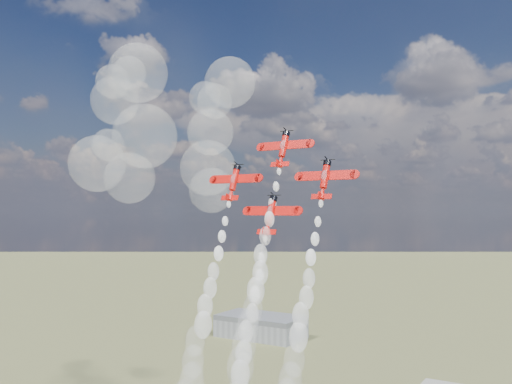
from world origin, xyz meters
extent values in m
cube|color=gray|center=(-120.00, 180.00, 5.00)|extent=(50.00, 28.00, 10.00)
cube|color=#595B60|center=(-120.00, 180.00, 11.50)|extent=(50.00, 28.00, 3.00)
cylinder|color=red|center=(-15.50, 16.10, 91.84)|extent=(1.60, 3.70, 6.13)
cylinder|color=black|center=(-15.50, 17.29, 94.82)|extent=(1.83, 2.13, 1.74)
cube|color=red|center=(-15.50, 16.60, 92.01)|extent=(13.97, 1.08, 2.22)
cube|color=white|center=(-19.28, 16.73, 91.96)|extent=(5.50, 0.27, 0.60)
cube|color=white|center=(-11.72, 16.73, 91.96)|extent=(5.50, 0.27, 0.60)
cube|color=red|center=(-15.50, 14.03, 87.12)|extent=(5.04, 0.59, 1.22)
cube|color=red|center=(-15.50, 13.15, 87.22)|extent=(0.16, 2.36, 2.10)
ellipsoid|color=silver|center=(-15.50, 15.47, 91.97)|extent=(1.26, 2.09, 3.05)
cone|color=red|center=(-15.50, 14.48, 87.92)|extent=(1.60, 2.59, 3.36)
cylinder|color=red|center=(-28.01, 12.86, 83.71)|extent=(1.60, 3.70, 6.13)
cylinder|color=black|center=(-28.01, 14.04, 86.69)|extent=(1.83, 2.13, 1.74)
cube|color=red|center=(-28.01, 13.36, 83.88)|extent=(13.97, 1.08, 2.22)
cube|color=white|center=(-31.78, 13.48, 83.83)|extent=(5.50, 0.27, 0.60)
cube|color=white|center=(-24.23, 13.48, 83.83)|extent=(5.50, 0.27, 0.60)
cube|color=red|center=(-28.01, 10.79, 78.99)|extent=(5.04, 0.59, 1.22)
cube|color=red|center=(-28.01, 9.90, 79.09)|extent=(0.16, 2.36, 2.10)
ellipsoid|color=silver|center=(-28.01, 12.23, 83.84)|extent=(1.26, 2.09, 3.05)
cone|color=red|center=(-28.01, 11.23, 79.79)|extent=(1.60, 2.59, 3.36)
cylinder|color=red|center=(-2.99, 12.86, 83.71)|extent=(1.60, 3.70, 6.13)
cylinder|color=black|center=(-2.99, 14.04, 86.69)|extent=(1.83, 2.13, 1.74)
cube|color=red|center=(-2.99, 13.36, 83.88)|extent=(13.97, 1.08, 2.22)
cube|color=white|center=(-6.77, 13.48, 83.83)|extent=(5.50, 0.27, 0.60)
cube|color=white|center=(0.79, 13.48, 83.83)|extent=(5.50, 0.27, 0.60)
cube|color=red|center=(-2.99, 10.79, 78.99)|extent=(5.04, 0.59, 1.22)
cube|color=red|center=(-2.99, 9.90, 79.09)|extent=(0.16, 2.36, 2.10)
ellipsoid|color=silver|center=(-2.99, 12.23, 83.84)|extent=(1.26, 2.09, 3.05)
cone|color=red|center=(-2.99, 11.23, 79.79)|extent=(1.60, 2.59, 3.36)
cylinder|color=red|center=(-15.50, 9.61, 75.58)|extent=(1.60, 3.70, 6.13)
cylinder|color=black|center=(-15.50, 10.80, 78.56)|extent=(1.83, 2.13, 1.74)
cube|color=red|center=(-15.50, 10.11, 75.75)|extent=(13.97, 1.08, 2.22)
cube|color=white|center=(-19.28, 10.24, 75.70)|extent=(5.50, 0.27, 0.60)
cube|color=white|center=(-11.72, 10.24, 75.70)|extent=(5.50, 0.27, 0.60)
cube|color=red|center=(-15.50, 7.54, 70.85)|extent=(5.04, 0.59, 1.22)
cube|color=red|center=(-15.50, 6.66, 70.96)|extent=(0.16, 2.36, 2.10)
ellipsoid|color=silver|center=(-15.50, 8.99, 75.70)|extent=(1.26, 2.09, 3.05)
cone|color=red|center=(-15.50, 7.99, 71.66)|extent=(1.60, 2.59, 3.36)
sphere|color=white|center=(-15.49, 13.60, 85.33)|extent=(1.02, 1.02, 1.01)
sphere|color=white|center=(-15.34, 11.82, 81.58)|extent=(1.40, 1.40, 1.40)
sphere|color=white|center=(-15.63, 10.58, 77.49)|extent=(1.78, 1.78, 1.78)
sphere|color=white|center=(-15.34, 8.67, 73.79)|extent=(2.17, 2.16, 2.16)
sphere|color=white|center=(-15.56, 7.11, 69.91)|extent=(2.55, 2.55, 2.55)
sphere|color=white|center=(-15.76, 5.31, 65.63)|extent=(2.93, 2.93, 2.93)
sphere|color=white|center=(-15.09, 4.08, 61.71)|extent=(3.31, 3.31, 3.31)
sphere|color=white|center=(-15.48, 2.73, 57.85)|extent=(3.70, 3.70, 3.70)
sphere|color=white|center=(-15.38, 1.37, 53.86)|extent=(4.08, 4.08, 4.08)
sphere|color=white|center=(-15.52, -0.49, 50.27)|extent=(4.46, 4.46, 4.47)
sphere|color=white|center=(-15.90, -1.61, 46.29)|extent=(4.85, 4.85, 4.85)
sphere|color=white|center=(-15.43, -3.67, 42.36)|extent=(5.23, 5.23, 5.23)
sphere|color=white|center=(-27.96, 10.24, 77.35)|extent=(1.02, 1.02, 1.01)
sphere|color=white|center=(-28.06, 8.82, 73.22)|extent=(1.40, 1.40, 1.40)
sphere|color=white|center=(-27.93, 7.30, 69.51)|extent=(1.78, 1.78, 1.78)
sphere|color=white|center=(-27.78, 5.71, 65.47)|extent=(2.16, 2.16, 2.16)
sphere|color=white|center=(-28.12, 4.07, 61.28)|extent=(2.55, 2.55, 2.55)
sphere|color=white|center=(-27.76, 2.27, 57.63)|extent=(2.93, 2.93, 2.93)
sphere|color=white|center=(-28.28, 1.00, 53.58)|extent=(3.31, 3.31, 3.31)
sphere|color=white|center=(-27.64, -0.56, 49.57)|extent=(3.70, 3.70, 3.70)
sphere|color=white|center=(-28.36, -2.57, 46.20)|extent=(4.08, 4.08, 4.08)
sphere|color=white|center=(-27.88, -4.03, 41.84)|extent=(4.47, 4.46, 4.47)
sphere|color=white|center=(-27.42, -4.97, 37.96)|extent=(4.85, 4.85, 4.85)
sphere|color=white|center=(-2.95, 10.37, 77.39)|extent=(1.01, 1.02, 1.01)
sphere|color=white|center=(-2.95, 8.73, 73.35)|extent=(1.40, 1.40, 1.40)
sphere|color=white|center=(-2.88, 7.08, 69.55)|extent=(1.78, 1.78, 1.78)
sphere|color=white|center=(-3.08, 5.34, 65.64)|extent=(2.17, 2.16, 2.16)
sphere|color=white|center=(-2.91, 4.03, 61.26)|extent=(2.55, 2.55, 2.55)
sphere|color=white|center=(-2.65, 2.19, 57.44)|extent=(2.93, 2.93, 2.93)
sphere|color=white|center=(-3.18, 0.49, 53.91)|extent=(3.32, 3.32, 3.31)
sphere|color=white|center=(-3.05, -0.63, 49.79)|extent=(3.70, 3.70, 3.70)
sphere|color=white|center=(-3.44, -1.87, 45.25)|extent=(4.08, 4.08, 4.08)
sphere|color=white|center=(-3.39, -3.76, 41.52)|extent=(4.46, 4.46, 4.47)
sphere|color=white|center=(-15.56, 7.09, 69.30)|extent=(1.02, 1.02, 1.01)
sphere|color=white|center=(-15.56, 5.33, 65.07)|extent=(1.40, 1.40, 1.40)
sphere|color=white|center=(-15.29, 4.08, 61.08)|extent=(1.78, 1.78, 1.78)
sphere|color=white|center=(-15.50, 2.40, 57.15)|extent=(2.16, 2.17, 2.17)
sphere|color=white|center=(-15.18, 0.74, 53.26)|extent=(2.55, 2.55, 2.55)
sphere|color=white|center=(-15.78, -0.92, 49.39)|extent=(2.93, 2.93, 2.93)
sphere|color=white|center=(-15.39, -2.39, 45.13)|extent=(3.31, 3.32, 3.31)
sphere|color=white|center=(-15.28, -3.88, 41.13)|extent=(3.70, 3.70, 3.70)
sphere|color=white|center=(-42.53, 32.27, 114.28)|extent=(15.31, 15.31, 15.31)
sphere|color=white|center=(-53.75, 34.97, 111.35)|extent=(10.26, 10.26, 10.26)
sphere|color=white|center=(-62.30, 16.90, 97.67)|extent=(19.02, 19.02, 19.02)
sphere|color=white|center=(-48.19, 32.27, 109.22)|extent=(10.75, 10.75, 10.75)
sphere|color=white|center=(-64.87, 16.56, 116.66)|extent=(17.60, 17.60, 17.60)
sphere|color=white|center=(-47.01, 29.17, 81.82)|extent=(13.43, 13.43, 13.43)
sphere|color=white|center=(-84.82, 19.33, 90.78)|extent=(18.06, 18.06, 18.06)
sphere|color=white|center=(-81.91, 21.23, 96.85)|extent=(10.30, 10.30, 10.30)
sphere|color=white|center=(-72.70, 21.41, 85.92)|extent=(15.85, 15.85, 15.85)
sphere|color=white|center=(-78.63, 19.77, 116.48)|extent=(10.79, 10.79, 10.79)
sphere|color=white|center=(-42.79, 21.64, 87.85)|extent=(15.68, 15.68, 15.68)
sphere|color=white|center=(-77.55, 25.83, 120.52)|extent=(10.65, 10.65, 10.65)
sphere|color=white|center=(-83.02, 24.88, 111.78)|extent=(15.66, 15.66, 15.66)
sphere|color=white|center=(-37.67, 15.74, 96.85)|extent=(12.43, 12.43, 12.43)
camera|label=1|loc=(47.92, -101.31, 75.73)|focal=38.00mm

